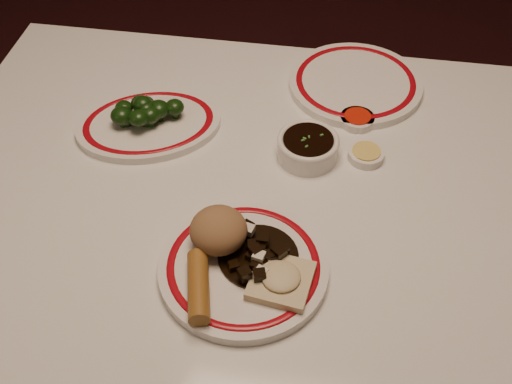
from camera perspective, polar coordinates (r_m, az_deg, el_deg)
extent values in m
cube|color=white|center=(1.09, 0.78, -1.37)|extent=(1.20, 0.90, 0.04)
cylinder|color=black|center=(1.74, -15.22, 1.96)|extent=(0.06, 0.06, 0.71)
cylinder|color=black|center=(1.68, 21.27, -2.18)|extent=(0.06, 0.06, 0.71)
cylinder|color=white|center=(0.97, -1.12, -6.78)|extent=(0.34, 0.34, 0.02)
torus|color=maroon|center=(0.96, -1.13, -6.46)|extent=(0.29, 0.29, 0.00)
ellipsoid|color=#966C46|center=(0.96, -3.35, -3.41)|extent=(0.09, 0.09, 0.06)
cylinder|color=#976425|center=(0.92, -5.14, -8.36)|extent=(0.06, 0.12, 0.03)
cube|color=beige|center=(0.94, 2.23, -7.88)|extent=(0.10, 0.10, 0.01)
ellipsoid|color=beige|center=(0.93, 2.25, -7.52)|extent=(0.06, 0.06, 0.02)
cylinder|color=black|center=(0.97, 0.20, -5.73)|extent=(0.12, 0.12, 0.00)
cube|color=black|center=(0.95, 0.51, -6.34)|extent=(0.02, 0.02, 0.01)
cube|color=black|center=(0.96, 1.67, -5.78)|extent=(0.02, 0.02, 0.02)
cube|color=black|center=(0.93, 0.31, -7.50)|extent=(0.02, 0.02, 0.02)
cube|color=black|center=(0.97, 0.63, -4.28)|extent=(0.02, 0.02, 0.02)
cube|color=black|center=(0.98, -0.76, -3.18)|extent=(0.02, 0.02, 0.02)
cube|color=black|center=(0.96, 0.31, -5.52)|extent=(0.02, 0.02, 0.02)
cube|color=black|center=(0.97, -0.23, -4.88)|extent=(0.02, 0.02, 0.02)
cube|color=black|center=(0.95, 1.15, -5.70)|extent=(0.02, 0.02, 0.02)
cube|color=black|center=(0.96, -0.43, -5.75)|extent=(0.02, 0.02, 0.01)
cube|color=black|center=(0.95, 0.08, -6.60)|extent=(0.02, 0.02, 0.02)
cube|color=black|center=(0.93, -1.02, -7.30)|extent=(0.02, 0.02, 0.02)
cube|color=black|center=(0.97, 0.45, -4.94)|extent=(0.02, 0.02, 0.02)
cube|color=black|center=(0.95, -2.00, -6.62)|extent=(0.02, 0.02, 0.01)
cube|color=black|center=(0.95, -0.03, -5.32)|extent=(0.02, 0.02, 0.02)
cube|color=black|center=(0.96, 2.13, -5.39)|extent=(0.03, 0.03, 0.02)
cube|color=black|center=(0.98, -2.23, -4.40)|extent=(0.02, 0.02, 0.02)
cube|color=beige|center=(0.93, 0.44, -7.20)|extent=(0.02, 0.02, 0.01)
cube|color=beige|center=(0.95, 0.25, -5.75)|extent=(0.02, 0.02, 0.01)
cube|color=beige|center=(0.98, -0.68, -3.37)|extent=(0.02, 0.02, 0.01)
torus|color=maroon|center=(1.21, -9.54, 6.17)|extent=(0.30, 0.30, 0.00)
cylinder|color=#23471C|center=(1.20, -9.40, 6.20)|extent=(0.01, 0.01, 0.01)
ellipsoid|color=black|center=(1.19, -9.50, 6.84)|extent=(0.04, 0.04, 0.03)
cylinder|color=#23471C|center=(1.20, -9.64, 6.10)|extent=(0.01, 0.01, 0.01)
ellipsoid|color=black|center=(1.18, -9.74, 6.72)|extent=(0.03, 0.03, 0.03)
cylinder|color=#23471C|center=(1.23, -9.65, 7.21)|extent=(0.01, 0.01, 0.01)
ellipsoid|color=black|center=(1.22, -9.74, 7.74)|extent=(0.03, 0.03, 0.03)
cylinder|color=#23471C|center=(1.23, -9.96, 7.07)|extent=(0.01, 0.01, 0.01)
ellipsoid|color=black|center=(1.22, -10.04, 7.57)|extent=(0.03, 0.03, 0.02)
cylinder|color=#23471C|center=(1.20, -11.37, 5.99)|extent=(0.01, 0.01, 0.01)
ellipsoid|color=black|center=(1.19, -11.48, 6.55)|extent=(0.03, 0.03, 0.03)
cylinder|color=#23471C|center=(1.21, -7.18, 6.86)|extent=(0.01, 0.01, 0.01)
ellipsoid|color=black|center=(1.20, -7.26, 7.49)|extent=(0.04, 0.04, 0.03)
cylinder|color=#23471C|center=(1.19, -9.31, 6.11)|extent=(0.01, 0.01, 0.01)
ellipsoid|color=black|center=(1.18, -9.42, 6.80)|extent=(0.04, 0.04, 0.03)
cylinder|color=#23471C|center=(1.23, -11.57, 6.80)|extent=(0.01, 0.01, 0.01)
ellipsoid|color=black|center=(1.22, -11.67, 7.33)|extent=(0.03, 0.03, 0.03)
cylinder|color=#23471C|center=(1.21, -8.56, 6.62)|extent=(0.01, 0.01, 0.01)
ellipsoid|color=black|center=(1.19, -8.66, 7.29)|extent=(0.04, 0.04, 0.03)
cylinder|color=#23471C|center=(1.20, -9.86, 6.06)|extent=(0.01, 0.01, 0.01)
ellipsoid|color=black|center=(1.19, -9.96, 6.63)|extent=(0.04, 0.04, 0.03)
cylinder|color=#23471C|center=(1.21, -9.41, 6.75)|extent=(0.01, 0.01, 0.01)
ellipsoid|color=black|center=(1.21, -9.50, 7.32)|extent=(0.04, 0.04, 0.03)
cylinder|color=#23471C|center=(1.22, -10.15, 7.14)|extent=(0.01, 0.01, 0.01)
ellipsoid|color=black|center=(1.21, -10.25, 7.78)|extent=(0.04, 0.04, 0.03)
cylinder|color=#23471C|center=(1.20, -11.76, 6.01)|extent=(0.01, 0.01, 0.01)
ellipsoid|color=black|center=(1.19, -11.89, 6.67)|extent=(0.04, 0.04, 0.03)
ellipsoid|color=black|center=(1.19, -10.17, 7.43)|extent=(0.03, 0.03, 0.02)
ellipsoid|color=black|center=(1.19, -10.07, 7.19)|extent=(0.03, 0.03, 0.02)
ellipsoid|color=black|center=(1.18, -9.76, 7.34)|extent=(0.03, 0.03, 0.02)
ellipsoid|color=black|center=(1.17, -10.42, 6.49)|extent=(0.04, 0.04, 0.03)
ellipsoid|color=black|center=(1.19, -10.05, 7.72)|extent=(0.04, 0.04, 0.03)
cylinder|color=white|center=(1.13, 4.62, 3.86)|extent=(0.11, 0.11, 0.04)
cylinder|color=black|center=(1.12, 4.68, 4.65)|extent=(0.09, 0.09, 0.00)
cylinder|color=white|center=(1.22, 8.98, 6.35)|extent=(0.06, 0.06, 0.02)
cylinder|color=red|center=(1.22, 9.03, 6.69)|extent=(0.05, 0.05, 0.00)
cylinder|color=white|center=(1.15, 9.73, 3.27)|extent=(0.06, 0.06, 0.02)
cylinder|color=#E1C95C|center=(1.15, 9.79, 3.61)|extent=(0.05, 0.05, 0.00)
cylinder|color=white|center=(1.31, 8.81, 9.49)|extent=(0.34, 0.34, 0.02)
torus|color=maroon|center=(1.30, 8.85, 9.77)|extent=(0.30, 0.30, 0.00)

